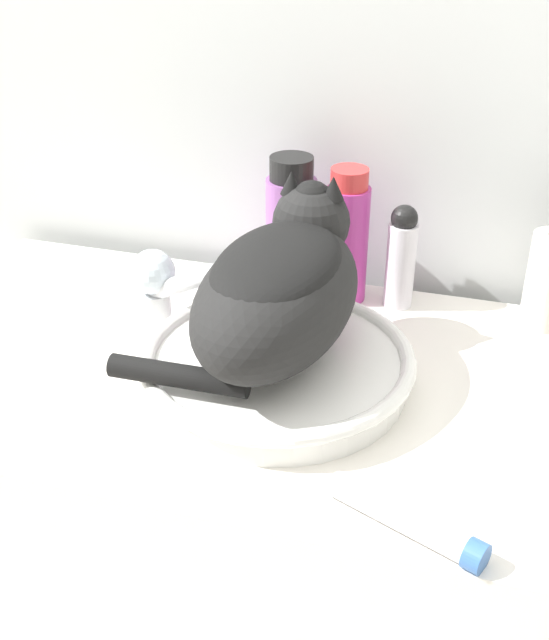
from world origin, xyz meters
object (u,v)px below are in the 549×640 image
object	(u,v)px
cream_tube	(407,521)
mouthwash_bottle	(291,229)
soap_pump_bottle	(548,279)
cat	(280,284)
shampoo_bottle_tall	(347,238)
faucet	(160,284)
deodorant_stick	(401,256)

from	to	relation	value
cream_tube	mouthwash_bottle	bearing A→B (deg)	118.30
mouthwash_bottle	soap_pump_bottle	bearing A→B (deg)	-0.00
cat	shampoo_bottle_tall	distance (m)	0.24
shampoo_bottle_tall	soap_pump_bottle	xyz separation A→B (m)	(0.28, -0.00, -0.03)
faucet	deodorant_stick	bearing A→B (deg)	51.97
faucet	mouthwash_bottle	size ratio (longest dim) A/B	0.76
cat	shampoo_bottle_tall	world-z (taller)	cat
mouthwash_bottle	cream_tube	world-z (taller)	mouthwash_bottle
soap_pump_bottle	cream_tube	xyz separation A→B (m)	(-0.12, -0.46, -0.06)
deodorant_stick	soap_pump_bottle	xyz separation A→B (m)	(0.20, -0.00, -0.01)
deodorant_stick	mouthwash_bottle	bearing A→B (deg)	-180.00
cream_tube	deodorant_stick	bearing A→B (deg)	100.10
faucet	mouthwash_bottle	bearing A→B (deg)	73.53
faucet	shampoo_bottle_tall	xyz separation A→B (m)	(0.22, 0.17, 0.02)
cat	cream_tube	xyz separation A→B (m)	(0.19, -0.22, -0.12)
deodorant_stick	cream_tube	distance (m)	0.47
mouthwash_bottle	cream_tube	xyz separation A→B (m)	(0.25, -0.46, -0.09)
faucet	soap_pump_bottle	size ratio (longest dim) A/B	0.91
mouthwash_bottle	shampoo_bottle_tall	bearing A→B (deg)	0.00
soap_pump_bottle	cream_tube	bearing A→B (deg)	-105.04
faucet	mouthwash_bottle	xyz separation A→B (m)	(0.14, 0.17, 0.03)
faucet	cream_tube	distance (m)	0.48
cat	soap_pump_bottle	world-z (taller)	cat
cat	deodorant_stick	world-z (taller)	cat
cat	cream_tube	size ratio (longest dim) A/B	2.02
faucet	shampoo_bottle_tall	world-z (taller)	shampoo_bottle_tall
shampoo_bottle_tall	mouthwash_bottle	world-z (taller)	mouthwash_bottle
shampoo_bottle_tall	soap_pump_bottle	size ratio (longest dim) A/B	1.15
mouthwash_bottle	cream_tube	bearing A→B (deg)	-61.70
cat	soap_pump_bottle	bearing A→B (deg)	-49.54
cream_tube	shampoo_bottle_tall	bearing A→B (deg)	109.53
shampoo_bottle_tall	mouthwash_bottle	xyz separation A→B (m)	(-0.08, 0.00, 0.00)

